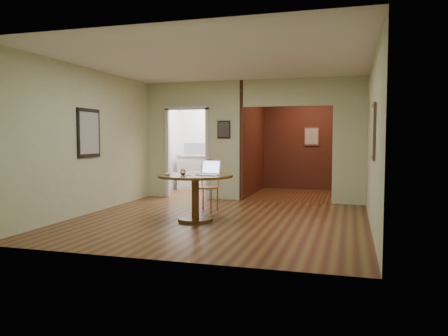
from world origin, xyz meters
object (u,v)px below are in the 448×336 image
(dining_table, at_px, (195,187))
(open_laptop, at_px, (210,171))
(closed_laptop, at_px, (205,173))
(chair, at_px, (208,182))

(dining_table, relative_size, open_laptop, 3.30)
(closed_laptop, bearing_deg, dining_table, -120.98)
(dining_table, bearing_deg, open_laptop, -5.41)
(chair, xyz_separation_m, open_laptop, (0.38, -1.07, 0.29))
(open_laptop, bearing_deg, closed_laptop, 134.55)
(chair, bearing_deg, dining_table, -77.91)
(chair, relative_size, open_laptop, 2.64)
(dining_table, height_order, open_laptop, open_laptop)
(dining_table, height_order, chair, chair)
(chair, bearing_deg, open_laptop, -64.69)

